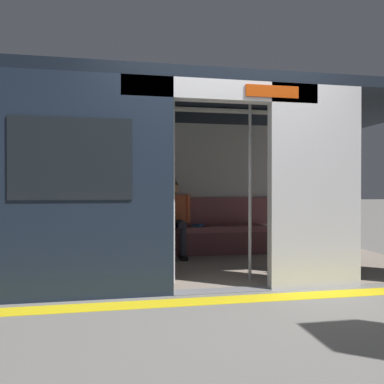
{
  "coord_description": "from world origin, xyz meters",
  "views": [
    {
      "loc": [
        0.97,
        3.65,
        1.03
      ],
      "look_at": [
        0.09,
        -1.2,
        0.99
      ],
      "focal_mm": 34.96,
      "sensor_mm": 36.0,
      "label": 1
    }
  ],
  "objects_px": {
    "grab_pole_door": "(173,188)",
    "person_seated": "(174,213)",
    "handbag": "(147,221)",
    "book": "(198,225)",
    "grab_pole_far": "(250,188)",
    "train_car": "(194,155)",
    "bench_seat": "(187,233)"
  },
  "relations": [
    {
      "from": "grab_pole_door",
      "to": "person_seated",
      "type": "bearing_deg",
      "value": -97.52
    },
    {
      "from": "handbag",
      "to": "book",
      "type": "height_order",
      "value": "handbag"
    },
    {
      "from": "grab_pole_far",
      "to": "book",
      "type": "bearing_deg",
      "value": -81.25
    },
    {
      "from": "handbag",
      "to": "train_car",
      "type": "bearing_deg",
      "value": 118.48
    },
    {
      "from": "train_car",
      "to": "grab_pole_door",
      "type": "height_order",
      "value": "train_car"
    },
    {
      "from": "person_seated",
      "to": "grab_pole_far",
      "type": "bearing_deg",
      "value": 111.83
    },
    {
      "from": "train_car",
      "to": "grab_pole_far",
      "type": "bearing_deg",
      "value": 124.6
    },
    {
      "from": "bench_seat",
      "to": "grab_pole_far",
      "type": "xyz_separation_m",
      "value": [
        -0.44,
        1.7,
        0.71
      ]
    },
    {
      "from": "handbag",
      "to": "bench_seat",
      "type": "bearing_deg",
      "value": 174.34
    },
    {
      "from": "handbag",
      "to": "book",
      "type": "xyz_separation_m",
      "value": [
        -0.8,
        0.03,
        -0.07
      ]
    },
    {
      "from": "bench_seat",
      "to": "grab_pole_door",
      "type": "xyz_separation_m",
      "value": [
        0.44,
        1.71,
        0.71
      ]
    },
    {
      "from": "handbag",
      "to": "grab_pole_door",
      "type": "relative_size",
      "value": 0.12
    },
    {
      "from": "handbag",
      "to": "person_seated",
      "type": "bearing_deg",
      "value": 164.18
    },
    {
      "from": "train_car",
      "to": "handbag",
      "type": "distance_m",
      "value": 1.51
    },
    {
      "from": "book",
      "to": "grab_pole_door",
      "type": "distance_m",
      "value": 1.94
    },
    {
      "from": "train_car",
      "to": "handbag",
      "type": "xyz_separation_m",
      "value": [
        0.56,
        -1.03,
        -0.95
      ]
    },
    {
      "from": "train_car",
      "to": "bench_seat",
      "type": "relative_size",
      "value": 2.5
    },
    {
      "from": "train_car",
      "to": "bench_seat",
      "type": "distance_m",
      "value": 1.49
    },
    {
      "from": "book",
      "to": "bench_seat",
      "type": "bearing_deg",
      "value": 38.62
    },
    {
      "from": "book",
      "to": "train_car",
      "type": "bearing_deg",
      "value": 105.96
    },
    {
      "from": "train_car",
      "to": "bench_seat",
      "type": "bearing_deg",
      "value": -94.05
    },
    {
      "from": "train_car",
      "to": "grab_pole_door",
      "type": "distance_m",
      "value": 0.94
    },
    {
      "from": "train_car",
      "to": "grab_pole_far",
      "type": "xyz_separation_m",
      "value": [
        -0.51,
        0.74,
        -0.43
      ]
    },
    {
      "from": "person_seated",
      "to": "book",
      "type": "relative_size",
      "value": 5.33
    },
    {
      "from": "person_seated",
      "to": "grab_pole_far",
      "type": "height_order",
      "value": "grab_pole_far"
    },
    {
      "from": "train_car",
      "to": "handbag",
      "type": "bearing_deg",
      "value": -61.52
    },
    {
      "from": "bench_seat",
      "to": "grab_pole_door",
      "type": "bearing_deg",
      "value": 75.57
    },
    {
      "from": "book",
      "to": "grab_pole_far",
      "type": "height_order",
      "value": "grab_pole_far"
    },
    {
      "from": "train_car",
      "to": "bench_seat",
      "type": "height_order",
      "value": "train_car"
    },
    {
      "from": "book",
      "to": "handbag",
      "type": "bearing_deg",
      "value": 27.16
    },
    {
      "from": "person_seated",
      "to": "book",
      "type": "bearing_deg",
      "value": -168.51
    },
    {
      "from": "book",
      "to": "grab_pole_far",
      "type": "distance_m",
      "value": 1.85
    }
  ]
}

